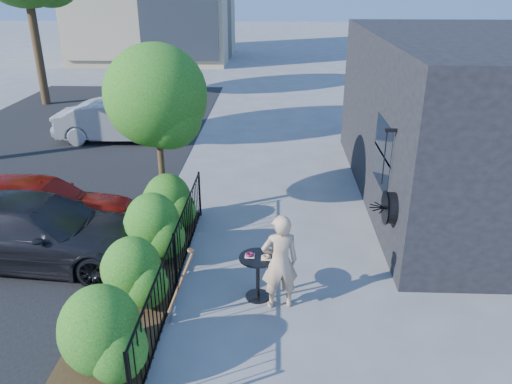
{
  "coord_description": "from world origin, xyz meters",
  "views": [
    {
      "loc": [
        0.25,
        -7.61,
        5.2
      ],
      "look_at": [
        -0.13,
        1.66,
        1.2
      ],
      "focal_mm": 35.0,
      "sensor_mm": 36.0,
      "label": 1
    }
  ],
  "objects_px": {
    "cafe_table": "(258,270)",
    "woman": "(280,262)",
    "car_red": "(35,207)",
    "shovel": "(179,289)",
    "car_darkgrey": "(38,231)",
    "patio_tree": "(159,102)",
    "car_silver": "(119,121)"
  },
  "relations": [
    {
      "from": "woman",
      "to": "shovel",
      "type": "xyz_separation_m",
      "value": [
        -1.61,
        -0.48,
        -0.25
      ]
    },
    {
      "from": "cafe_table",
      "to": "car_red",
      "type": "relative_size",
      "value": 0.21
    },
    {
      "from": "woman",
      "to": "car_silver",
      "type": "xyz_separation_m",
      "value": [
        -5.47,
        9.25,
        -0.17
      ]
    },
    {
      "from": "car_silver",
      "to": "car_red",
      "type": "bearing_deg",
      "value": -178.66
    },
    {
      "from": "patio_tree",
      "to": "car_red",
      "type": "xyz_separation_m",
      "value": [
        -2.59,
        -0.97,
        -2.06
      ]
    },
    {
      "from": "patio_tree",
      "to": "cafe_table",
      "type": "distance_m",
      "value": 4.34
    },
    {
      "from": "car_silver",
      "to": "patio_tree",
      "type": "bearing_deg",
      "value": -155.43
    },
    {
      "from": "woman",
      "to": "car_silver",
      "type": "relative_size",
      "value": 0.41
    },
    {
      "from": "patio_tree",
      "to": "car_silver",
      "type": "bearing_deg",
      "value": 115.59
    },
    {
      "from": "patio_tree",
      "to": "woman",
      "type": "distance_m",
      "value": 4.56
    },
    {
      "from": "patio_tree",
      "to": "car_silver",
      "type": "distance_m",
      "value": 6.98
    },
    {
      "from": "cafe_table",
      "to": "car_darkgrey",
      "type": "relative_size",
      "value": 0.19
    },
    {
      "from": "car_darkgrey",
      "to": "cafe_table",
      "type": "bearing_deg",
      "value": -100.01
    },
    {
      "from": "patio_tree",
      "to": "car_darkgrey",
      "type": "height_order",
      "value": "patio_tree"
    },
    {
      "from": "patio_tree",
      "to": "woman",
      "type": "xyz_separation_m",
      "value": [
        2.59,
        -3.23,
        -1.9
      ]
    },
    {
      "from": "shovel",
      "to": "car_darkgrey",
      "type": "distance_m",
      "value": 3.57
    },
    {
      "from": "cafe_table",
      "to": "woman",
      "type": "bearing_deg",
      "value": -30.69
    },
    {
      "from": "cafe_table",
      "to": "car_silver",
      "type": "distance_m",
      "value": 10.37
    },
    {
      "from": "car_red",
      "to": "car_darkgrey",
      "type": "height_order",
      "value": "car_red"
    },
    {
      "from": "cafe_table",
      "to": "woman",
      "type": "height_order",
      "value": "woman"
    },
    {
      "from": "cafe_table",
      "to": "car_darkgrey",
      "type": "distance_m",
      "value": 4.46
    },
    {
      "from": "cafe_table",
      "to": "shovel",
      "type": "bearing_deg",
      "value": -150.33
    },
    {
      "from": "patio_tree",
      "to": "car_darkgrey",
      "type": "bearing_deg",
      "value": -137.45
    },
    {
      "from": "woman",
      "to": "cafe_table",
      "type": "bearing_deg",
      "value": -42.49
    },
    {
      "from": "woman",
      "to": "car_red",
      "type": "height_order",
      "value": "woman"
    },
    {
      "from": "shovel",
      "to": "car_red",
      "type": "height_order",
      "value": "car_red"
    },
    {
      "from": "patio_tree",
      "to": "car_silver",
      "type": "relative_size",
      "value": 0.94
    },
    {
      "from": "shovel",
      "to": "car_darkgrey",
      "type": "relative_size",
      "value": 0.3
    },
    {
      "from": "car_red",
      "to": "car_silver",
      "type": "bearing_deg",
      "value": 4.12
    },
    {
      "from": "shovel",
      "to": "car_silver",
      "type": "bearing_deg",
      "value": 111.64
    },
    {
      "from": "shovel",
      "to": "car_darkgrey",
      "type": "bearing_deg",
      "value": 150.09
    },
    {
      "from": "patio_tree",
      "to": "car_red",
      "type": "distance_m",
      "value": 3.45
    }
  ]
}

